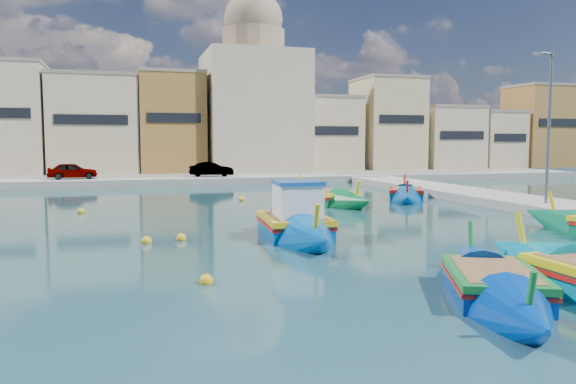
{
  "coord_description": "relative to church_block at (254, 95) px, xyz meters",
  "views": [
    {
      "loc": [
        -2.68,
        -17.41,
        3.6
      ],
      "look_at": [
        4.0,
        6.0,
        1.4
      ],
      "focal_mm": 35.0,
      "sensor_mm": 36.0,
      "label": 1
    }
  ],
  "objects": [
    {
      "name": "ground",
      "position": [
        -10.0,
        -40.0,
        -8.41
      ],
      "size": [
        160.0,
        160.0,
        0.0
      ],
      "primitive_type": "plane",
      "color": "#13393B",
      "rests_on": "ground"
    },
    {
      "name": "north_quay",
      "position": [
        -10.0,
        -8.0,
        -8.11
      ],
      "size": [
        80.0,
        8.0,
        0.6
      ],
      "primitive_type": "cube",
      "color": "gray",
      "rests_on": "ground"
    },
    {
      "name": "north_townhouses",
      "position": [
        -3.32,
        -0.64,
        -3.41
      ],
      "size": [
        83.2,
        7.87,
        10.19
      ],
      "color": "#C5AF88",
      "rests_on": "ground"
    },
    {
      "name": "church_block",
      "position": [
        0.0,
        0.0,
        0.0
      ],
      "size": [
        10.0,
        10.0,
        19.1
      ],
      "color": "#BFAD8E",
      "rests_on": "ground"
    },
    {
      "name": "quay_street_lamp",
      "position": [
        7.44,
        -34.0,
        -4.07
      ],
      "size": [
        1.18,
        0.16,
        8.0
      ],
      "color": "#595B60",
      "rests_on": "ground"
    },
    {
      "name": "parked_cars",
      "position": [
        -17.63,
        -9.5,
        -7.19
      ],
      "size": [
        26.56,
        2.27,
        1.3
      ],
      "color": "#4C1919",
      "rests_on": "north_quay"
    },
    {
      "name": "luzzu_blue_cabin",
      "position": [
        -6.65,
        -37.18,
        -8.01
      ],
      "size": [
        2.88,
        9.4,
        3.28
      ],
      "color": "#0050A9",
      "rests_on": "ground"
    },
    {
      "name": "luzzu_cyan_mid",
      "position": [
        3.92,
        -25.98,
        -8.15
      ],
      "size": [
        5.39,
        8.26,
        2.44
      ],
      "color": "#004CA1",
      "rests_on": "ground"
    },
    {
      "name": "luzzu_green",
      "position": [
        -1.7,
        -27.11,
        -8.12
      ],
      "size": [
        3.98,
        8.67,
        2.65
      ],
      "color": "#0A6D33",
      "rests_on": "ground"
    },
    {
      "name": "luzzu_blue_south",
      "position": [
        -4.61,
        -46.48,
        -8.16
      ],
      "size": [
        5.01,
        8.25,
        2.37
      ],
      "color": "#0035A2",
      "rests_on": "ground"
    },
    {
      "name": "mooring_buoys",
      "position": [
        -8.19,
        -34.21,
        -8.33
      ],
      "size": [
        21.15,
        19.85,
        0.36
      ],
      "color": "gold",
      "rests_on": "ground"
    }
  ]
}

